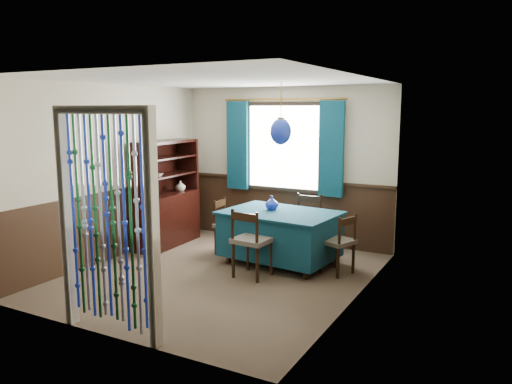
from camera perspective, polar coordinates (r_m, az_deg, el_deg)
The scene contains 22 objects.
floor at distance 6.63m, azimuth -4.18°, elevation -9.48°, with size 4.00×4.00×0.00m, color brown.
ceiling at distance 6.28m, azimuth -4.46°, elevation 12.65°, with size 4.00×4.00×0.00m, color silver.
wall_back at distance 8.08m, azimuth 3.31°, elevation 3.05°, with size 3.60×3.60×0.00m, color beige.
wall_front at distance 4.79m, azimuth -17.24°, elevation -1.75°, with size 3.60×3.60×0.00m, color beige.
wall_left at distance 7.45m, azimuth -16.10°, elevation 2.16°, with size 4.00×4.00×0.00m, color beige.
wall_right at distance 5.59m, azimuth 11.47°, elevation 0.04°, with size 4.00×4.00×0.00m, color beige.
wainscot_back at distance 8.18m, azimuth 3.22°, elevation -2.19°, with size 3.60×3.60×0.00m, color #332013.
wainscot_front at distance 4.99m, azimuth -16.69°, elevation -10.19°, with size 3.60×3.60×0.00m, color #332013.
wainscot_left at distance 7.56m, azimuth -15.76°, elevation -3.49°, with size 4.00×4.00×0.00m, color #332013.
wainscot_right at distance 5.76m, azimuth 11.08°, elevation -7.34°, with size 4.00×4.00×0.00m, color #332013.
window at distance 8.01m, azimuth 3.18°, elevation 5.15°, with size 1.32×0.12×1.42m, color black.
doorway at distance 4.87m, azimuth -16.62°, elevation -3.94°, with size 1.16×0.12×2.18m, color silver, non-canonical shape.
dining_table at distance 6.99m, azimuth 2.76°, elevation -4.77°, with size 1.64×1.21×0.74m.
chair_near at distance 6.41m, azimuth -0.55°, elevation -5.62°, with size 0.48×0.46×0.90m.
chair_far at distance 7.51m, azimuth 5.68°, elevation -3.49°, with size 0.45×0.43×0.89m.
chair_left at distance 7.52m, azimuth -3.24°, elevation -3.71°, with size 0.43×0.44×0.82m.
chair_right at distance 6.64m, azimuth 9.45°, elevation -5.66°, with size 0.49×0.50×0.80m.
sideboard at distance 8.05m, azimuth -10.29°, elevation -1.92°, with size 0.48×1.29×1.66m.
pendant_lamp at distance 6.78m, azimuth 2.85°, elevation 6.92°, with size 0.29×0.29×0.83m.
vase_table at distance 7.03m, azimuth 1.82°, elevation -1.32°, with size 0.17×0.17×0.18m, color #172B9E.
bowl_shelf at distance 7.72m, azimuth -11.27°, elevation 1.93°, with size 0.20×0.20×0.05m, color beige.
vase_sideboard at distance 8.21m, azimuth -8.63°, elevation 0.76°, with size 0.18×0.18×0.18m, color beige.
Camera 1 is at (3.37, -5.29, 2.14)m, focal length 35.00 mm.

